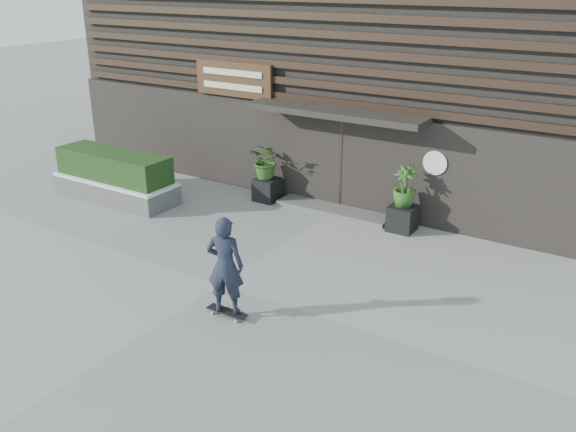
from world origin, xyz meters
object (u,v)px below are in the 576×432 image
Objects in this scene: planter_pot_left at (267,189)px; skateboarder at (225,266)px; planter_pot_right at (402,218)px; raised_bed at (116,189)px.

planter_pot_left is 5.95m from skateboarder.
skateboarder is (2.72, -5.25, 0.67)m from planter_pot_left.
planter_pot_right is (3.80, 0.00, 0.00)m from planter_pot_left.
planter_pot_right is 0.32× the size of skateboarder.
skateboarder is (6.17, -3.21, 0.72)m from raised_bed.
planter_pot_left is at bearing 117.38° from skateboarder.
skateboarder is at bearing -62.62° from planter_pot_left.
planter_pot_right is 0.17× the size of raised_bed.
skateboarder is at bearing -27.46° from raised_bed.
planter_pot_left is at bearing 180.00° from planter_pot_right.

